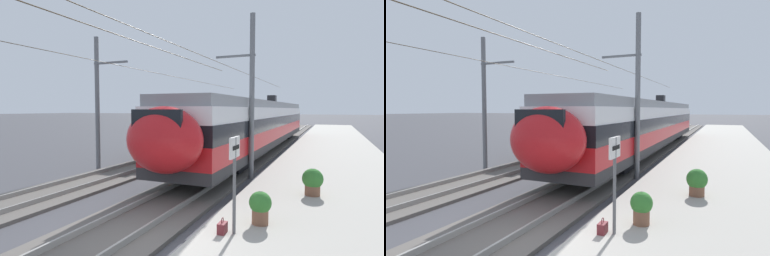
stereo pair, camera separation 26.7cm
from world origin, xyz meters
TOP-DOWN VIEW (x-y plane):
  - ground_plane at (0.00, 0.00)m, footprint 400.00×400.00m
  - track_near at (0.00, 1.05)m, footprint 120.00×3.00m
  - train_near_platform at (18.33, 1.05)m, footprint 31.80×3.03m
  - train_far_track at (22.95, 5.77)m, footprint 25.70×2.92m
  - catenary_mast_mid at (8.74, -0.46)m, footprint 39.33×1.92m
  - catenary_mast_far_side at (7.62, 7.47)m, footprint 39.33×2.13m
  - platform_sign at (1.26, -1.93)m, footprint 0.70×0.08m
  - handbag_near_sign at (1.16, -1.67)m, footprint 0.32×0.18m
  - potted_plant_platform_edge at (5.66, -3.46)m, footprint 0.71×0.71m
  - potted_plant_by_shelter at (2.14, -2.37)m, footprint 0.59×0.59m

SIDE VIEW (x-z plane):
  - ground_plane at x=0.00m, z-range 0.00..0.00m
  - track_near at x=0.00m, z-range -0.07..0.21m
  - handbag_near_sign at x=1.16m, z-range 0.24..0.63m
  - potted_plant_by_shelter at x=2.14m, z-range 0.36..1.23m
  - potted_plant_platform_edge at x=5.66m, z-range 0.36..1.30m
  - platform_sign at x=1.26m, z-range 0.84..3.19m
  - train_far_track at x=22.95m, z-range 0.09..4.36m
  - train_near_platform at x=18.33m, z-range 0.10..4.37m
  - catenary_mast_far_side at x=7.62m, z-range 0.20..7.35m
  - catenary_mast_mid at x=8.74m, z-range 0.16..7.88m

